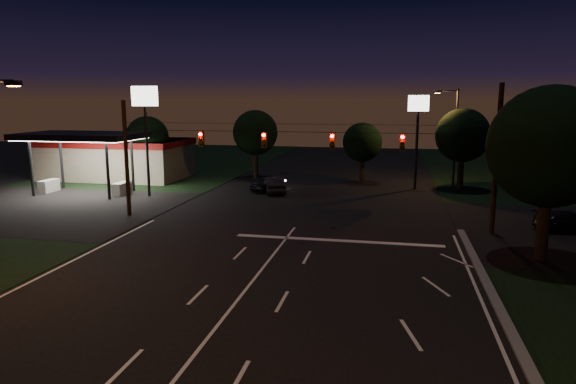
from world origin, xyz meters
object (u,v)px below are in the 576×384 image
(car_oncoming_a, at_px, (268,184))
(car_oncoming_b, at_px, (274,185))
(tree_right_near, at_px, (550,148))
(car_cross, at_px, (573,222))
(utility_pole_right, at_px, (491,233))

(car_oncoming_a, relative_size, car_oncoming_b, 0.91)
(car_oncoming_b, bearing_deg, car_oncoming_a, -64.27)
(tree_right_near, xyz_separation_m, car_cross, (3.37, 6.11, -5.03))
(car_oncoming_a, height_order, car_cross, car_oncoming_a)
(car_cross, bearing_deg, tree_right_near, 146.34)
(car_oncoming_a, relative_size, car_cross, 0.89)
(utility_pole_right, xyz_separation_m, car_cross, (4.89, 1.28, 0.64))
(utility_pole_right, xyz_separation_m, car_oncoming_b, (-16.10, 10.78, 0.72))
(utility_pole_right, xyz_separation_m, tree_right_near, (1.53, -4.83, 5.68))
(utility_pole_right, bearing_deg, car_oncoming_b, 146.19)
(utility_pole_right, relative_size, car_oncoming_b, 2.07)
(car_oncoming_a, xyz_separation_m, car_cross, (21.76, -10.26, -0.03))
(utility_pole_right, height_order, car_oncoming_a, utility_pole_right)
(car_oncoming_b, xyz_separation_m, car_cross, (20.99, -9.50, -0.07))
(car_oncoming_a, bearing_deg, tree_right_near, 156.93)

